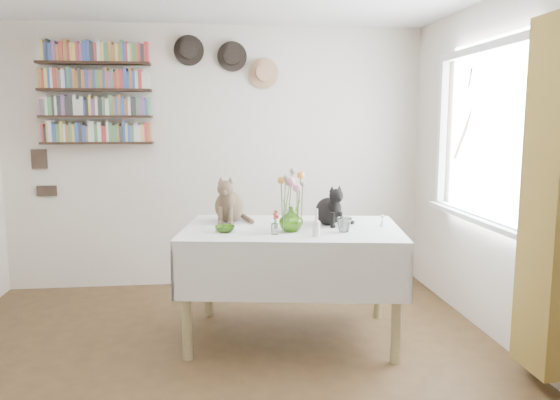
{
  "coord_description": "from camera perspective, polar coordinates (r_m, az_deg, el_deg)",
  "views": [
    {
      "loc": [
        -0.02,
        -3.07,
        1.6
      ],
      "look_at": [
        0.42,
        0.69,
        1.05
      ],
      "focal_mm": 35.0,
      "sensor_mm": 36.0,
      "label": 1
    }
  ],
  "objects": [
    {
      "name": "black_cat",
      "position": [
        4.07,
        5.07,
        -0.42
      ],
      "size": [
        0.28,
        0.31,
        0.31
      ],
      "primitive_type": null,
      "rotation": [
        0.0,
        0.0,
        0.32
      ],
      "color": "black",
      "rests_on": "dining_table"
    },
    {
      "name": "bookshelf_unit",
      "position": [
        5.34,
        -18.72,
        10.43
      ],
      "size": [
        1.0,
        0.16,
        0.91
      ],
      "color": "black",
      "rests_on": "room"
    },
    {
      "name": "flower_vase",
      "position": [
        3.81,
        1.16,
        -2.0
      ],
      "size": [
        0.18,
        0.18,
        0.18
      ],
      "primitive_type": "imported",
      "rotation": [
        0.0,
        0.0,
        -0.08
      ],
      "color": "#77B637",
      "rests_on": "dining_table"
    },
    {
      "name": "room",
      "position": [
        3.09,
        -6.34,
        1.71
      ],
      "size": [
        4.08,
        4.58,
        2.58
      ],
      "color": "brown",
      "rests_on": "ground"
    },
    {
      "name": "dining_table",
      "position": [
        4.02,
        1.26,
        -5.73
      ],
      "size": [
        1.69,
        1.23,
        0.83
      ],
      "color": "white",
      "rests_on": "room"
    },
    {
      "name": "candlestick",
      "position": [
        3.66,
        3.81,
        -2.85
      ],
      "size": [
        0.05,
        0.05,
        0.19
      ],
      "color": "white",
      "rests_on": "dining_table"
    },
    {
      "name": "window",
      "position": [
        4.35,
        20.49,
        5.06
      ],
      "size": [
        0.12,
        1.52,
        1.32
      ],
      "color": "white",
      "rests_on": "room"
    },
    {
      "name": "tabby_cat",
      "position": [
        4.19,
        -5.33,
        0.22
      ],
      "size": [
        0.31,
        0.36,
        0.36
      ],
      "primitive_type": null,
      "rotation": [
        0.0,
        0.0,
        -0.23
      ],
      "color": "brown",
      "rests_on": "dining_table"
    },
    {
      "name": "drinking_glass",
      "position": [
        3.82,
        6.71,
        -2.58
      ],
      "size": [
        0.11,
        0.11,
        0.1
      ],
      "primitive_type": "imported",
      "rotation": [
        0.0,
        0.0,
        -0.02
      ],
      "color": "white",
      "rests_on": "dining_table"
    },
    {
      "name": "berry_jar",
      "position": [
        3.71,
        -0.57,
        -2.33
      ],
      "size": [
        0.05,
        0.05,
        0.19
      ],
      "color": "white",
      "rests_on": "dining_table"
    },
    {
      "name": "green_bowl",
      "position": [
        3.82,
        -5.78,
        -3.02
      ],
      "size": [
        0.17,
        0.17,
        0.04
      ],
      "primitive_type": "imported",
      "rotation": [
        0.0,
        0.0,
        -0.33
      ],
      "color": "#77B637",
      "rests_on": "dining_table"
    },
    {
      "name": "porcelain_figurine",
      "position": [
        4.06,
        10.67,
        -2.2
      ],
      "size": [
        0.05,
        0.05,
        0.09
      ],
      "color": "white",
      "rests_on": "dining_table"
    },
    {
      "name": "curtain",
      "position": [
        3.55,
        26.11,
        0.13
      ],
      "size": [
        0.12,
        0.38,
        2.1
      ],
      "primitive_type": "cube",
      "color": "brown",
      "rests_on": "room"
    },
    {
      "name": "wall_art_plaques",
      "position": [
        5.56,
        -23.58,
        2.67
      ],
      "size": [
        0.21,
        0.02,
        0.44
      ],
      "color": "#38281E",
      "rests_on": "room"
    },
    {
      "name": "flower_bouquet",
      "position": [
        3.78,
        1.17,
        1.78
      ],
      "size": [
        0.17,
        0.13,
        0.39
      ],
      "color": "#4C7233",
      "rests_on": "flower_vase"
    },
    {
      "name": "wall_hats",
      "position": [
        5.29,
        -5.39,
        14.38
      ],
      "size": [
        0.98,
        0.09,
        0.48
      ],
      "color": "black",
      "rests_on": "room"
    }
  ]
}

